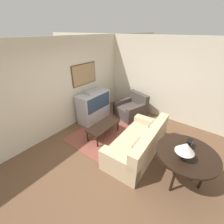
# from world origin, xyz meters

# --- Properties ---
(ground_plane) EXTENTS (12.00, 12.00, 0.00)m
(ground_plane) POSITION_xyz_m (0.00, 0.00, 0.00)
(ground_plane) COLOR brown
(wall_back) EXTENTS (12.00, 0.10, 2.70)m
(wall_back) POSITION_xyz_m (0.01, 2.13, 1.35)
(wall_back) COLOR beige
(wall_back) RESTS_ON ground_plane
(wall_right) EXTENTS (0.06, 12.00, 2.70)m
(wall_right) POSITION_xyz_m (2.63, 0.00, 1.35)
(wall_right) COLOR beige
(wall_right) RESTS_ON ground_plane
(area_rug) EXTENTS (2.08, 1.63, 0.01)m
(area_rug) POSITION_xyz_m (0.55, 0.86, 0.01)
(area_rug) COLOR brown
(area_rug) RESTS_ON ground_plane
(tv) EXTENTS (1.15, 0.52, 1.09)m
(tv) POSITION_xyz_m (0.95, 1.73, 0.52)
(tv) COLOR #B7B7BC
(tv) RESTS_ON ground_plane
(couch) EXTENTS (1.99, 1.03, 0.83)m
(couch) POSITION_xyz_m (0.41, -0.33, 0.29)
(couch) COLOR #CCB289
(couch) RESTS_ON ground_plane
(armchair) EXTENTS (1.14, 1.11, 0.83)m
(armchair) POSITION_xyz_m (1.95, 0.83, 0.28)
(armchair) COLOR #473D38
(armchair) RESTS_ON ground_plane
(coffee_table) EXTENTS (1.04, 0.48, 0.39)m
(coffee_table) POSITION_xyz_m (0.41, 0.85, 0.34)
(coffee_table) COLOR black
(coffee_table) RESTS_ON ground_plane
(console_table) EXTENTS (1.18, 1.18, 0.73)m
(console_table) POSITION_xyz_m (0.31, -1.42, 0.67)
(console_table) COLOR black
(console_table) RESTS_ON ground_plane
(table_lamp) EXTENTS (0.34, 0.34, 0.38)m
(table_lamp) POSITION_xyz_m (0.08, -1.38, 1.01)
(table_lamp) COLOR black
(table_lamp) RESTS_ON console_table
(mantel_clock) EXTENTS (0.16, 0.10, 0.19)m
(mantel_clock) POSITION_xyz_m (0.47, -1.38, 0.83)
(mantel_clock) COLOR black
(mantel_clock) RESTS_ON console_table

